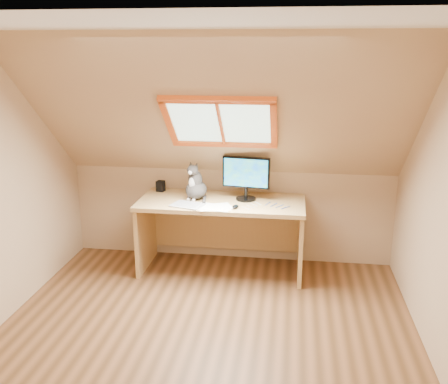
# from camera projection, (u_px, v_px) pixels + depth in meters

# --- Properties ---
(ground) EXTENTS (3.50, 3.50, 0.00)m
(ground) POSITION_uv_depth(u_px,v_px,m) (202.00, 343.00, 3.99)
(ground) COLOR brown
(ground) RESTS_ON ground
(room_shell) EXTENTS (3.52, 3.52, 2.41)m
(room_shell) POSITION_uv_depth(u_px,v_px,m) (197.00, 173.00, 3.50)
(room_shell) COLOR tan
(room_shell) RESTS_ON ground
(desk) EXTENTS (1.69, 0.74, 0.77)m
(desk) POSITION_uv_depth(u_px,v_px,m) (222.00, 220.00, 5.22)
(desk) COLOR tan
(desk) RESTS_ON ground
(monitor) EXTENTS (0.49, 0.21, 0.45)m
(monitor) POSITION_uv_depth(u_px,v_px,m) (246.00, 175.00, 5.04)
(monitor) COLOR black
(monitor) RESTS_ON desk
(cat) EXTENTS (0.30, 0.32, 0.40)m
(cat) POSITION_uv_depth(u_px,v_px,m) (196.00, 185.00, 5.11)
(cat) COLOR #423E3A
(cat) RESTS_ON desk
(desk_speaker) EXTENTS (0.09, 0.09, 0.11)m
(desk_speaker) POSITION_uv_depth(u_px,v_px,m) (161.00, 186.00, 5.41)
(desk_speaker) COLOR black
(desk_speaker) RESTS_ON desk
(graphics_tablet) EXTENTS (0.36, 0.30, 0.01)m
(graphics_tablet) POSITION_uv_depth(u_px,v_px,m) (188.00, 205.00, 4.92)
(graphics_tablet) COLOR #B2B2B7
(graphics_tablet) RESTS_ON desk
(mouse) EXTENTS (0.08, 0.11, 0.03)m
(mouse) POSITION_uv_depth(u_px,v_px,m) (235.00, 207.00, 4.84)
(mouse) COLOR black
(mouse) RESTS_ON desk
(papers) EXTENTS (0.35, 0.30, 0.01)m
(papers) POSITION_uv_depth(u_px,v_px,m) (213.00, 208.00, 4.85)
(papers) COLOR white
(papers) RESTS_ON desk
(cables) EXTENTS (0.51, 0.26, 0.01)m
(cables) POSITION_uv_depth(u_px,v_px,m) (267.00, 206.00, 4.91)
(cables) COLOR silver
(cables) RESTS_ON desk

